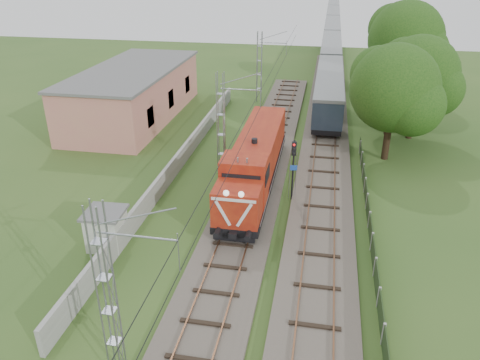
% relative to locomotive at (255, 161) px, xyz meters
% --- Properties ---
extents(ground, '(140.00, 140.00, 0.00)m').
position_rel_locomotive_xyz_m(ground, '(0.00, -9.85, -2.17)').
color(ground, '#31531F').
rests_on(ground, ground).
extents(track_main, '(4.20, 70.00, 0.45)m').
position_rel_locomotive_xyz_m(track_main, '(0.00, -2.85, -1.99)').
color(track_main, '#6B6054').
rests_on(track_main, ground).
extents(track_side, '(4.20, 80.00, 0.45)m').
position_rel_locomotive_xyz_m(track_side, '(5.00, 10.15, -1.99)').
color(track_side, '#6B6054').
rests_on(track_side, ground).
extents(catenary, '(3.31, 70.00, 8.00)m').
position_rel_locomotive_xyz_m(catenary, '(-2.95, 2.15, 1.88)').
color(catenary, gray).
rests_on(catenary, ground).
extents(boundary_wall, '(0.25, 40.00, 1.50)m').
position_rel_locomotive_xyz_m(boundary_wall, '(-6.50, 2.15, -1.42)').
color(boundary_wall, '#9E9E99').
rests_on(boundary_wall, ground).
extents(station_building, '(8.40, 20.40, 5.22)m').
position_rel_locomotive_xyz_m(station_building, '(-15.00, 14.15, 0.46)').
color(station_building, tan).
rests_on(station_building, ground).
extents(fence, '(0.12, 32.00, 1.20)m').
position_rel_locomotive_xyz_m(fence, '(8.00, -6.85, -1.57)').
color(fence, black).
rests_on(fence, ground).
extents(locomotive, '(2.89, 16.48, 4.18)m').
position_rel_locomotive_xyz_m(locomotive, '(0.00, 0.00, 0.00)').
color(locomotive, black).
rests_on(locomotive, ground).
extents(coach_rake, '(2.88, 107.63, 3.33)m').
position_rel_locomotive_xyz_m(coach_rake, '(5.00, 64.16, 0.24)').
color(coach_rake, black).
rests_on(coach_rake, ground).
extents(signal_post, '(0.49, 0.38, 4.47)m').
position_rel_locomotive_xyz_m(signal_post, '(2.86, -1.46, 0.90)').
color(signal_post, black).
rests_on(signal_post, ground).
extents(relay_hut, '(2.37, 2.37, 2.33)m').
position_rel_locomotive_xyz_m(relay_hut, '(-7.40, -9.24, -0.99)').
color(relay_hut, beige).
rests_on(relay_hut, ground).
extents(tree_a, '(7.42, 7.07, 9.62)m').
position_rel_locomotive_xyz_m(tree_a, '(10.10, 7.35, 3.83)').
color(tree_a, '#322214').
rests_on(tree_a, ground).
extents(tree_b, '(7.32, 6.97, 9.49)m').
position_rel_locomotive_xyz_m(tree_b, '(12.81, 12.94, 3.75)').
color(tree_b, '#322214').
rests_on(tree_b, ground).
extents(tree_c, '(5.93, 5.65, 7.69)m').
position_rel_locomotive_xyz_m(tree_c, '(10.82, 13.64, 2.62)').
color(tree_c, '#322214').
rests_on(tree_c, ground).
extents(tree_d, '(8.72, 8.31, 11.30)m').
position_rel_locomotive_xyz_m(tree_d, '(13.12, 25.46, 4.88)').
color(tree_d, '#322214').
rests_on(tree_d, ground).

